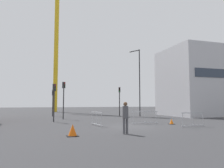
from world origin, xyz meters
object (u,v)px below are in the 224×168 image
Objects in this scene: traffic_light_far at (53,98)px; traffic_cone_orange at (127,115)px; pedestrian_walking at (125,115)px; traffic_cone_striped at (73,131)px; traffic_light_island at (54,96)px; streetlamp_tall at (138,78)px; traffic_light_near at (119,97)px; traffic_light_corner at (64,94)px; construction_crane at (56,28)px; traffic_cone_on_verge at (172,122)px.

traffic_cone_orange is (8.60, -5.46, -2.13)m from traffic_light_far.
traffic_cone_striped is (-3.04, 0.09, -0.79)m from pedestrian_walking.
traffic_light_island is 5.65× the size of traffic_cone_striped.
traffic_light_near is at bearing 161.27° from streetlamp_tall.
traffic_light_corner is at bearing 70.12° from traffic_light_island.
streetlamp_tall is 3.71m from traffic_light_near.
construction_crane is 14.95× the size of pedestrian_walking.
traffic_cone_on_verge is at bearing -100.40° from streetlamp_tall.
streetlamp_tall reaches higher than traffic_cone_orange.
traffic_light_island is 9.88m from traffic_cone_striped.
pedestrian_walking is 2.88× the size of traffic_cone_striped.
traffic_cone_striped is at bearing -121.97° from traffic_cone_orange.
traffic_light_island is 6.20× the size of traffic_cone_orange.
traffic_light_corner is at bearing -156.94° from traffic_light_near.
traffic_light_corner is 6.46× the size of traffic_cone_striped.
traffic_light_corner is at bearing 100.56° from pedestrian_walking.
streetlamp_tall is 15.69× the size of traffic_cone_orange.
pedestrian_walking is at bearing -79.44° from traffic_light_corner.
traffic_cone_striped is (-0.62, -33.96, -17.22)m from construction_crane.
traffic_light_corner reaches higher than traffic_light_island.
traffic_cone_striped is at bearing -89.07° from traffic_light_far.
construction_crane is 27.99m from traffic_cone_orange.
traffic_light_island reaches higher than traffic_cone_on_verge.
traffic_cone_on_verge is at bearing -29.92° from traffic_light_island.
traffic_cone_striped is at bearing -86.66° from traffic_light_island.
traffic_light_island reaches higher than pedestrian_walking.
construction_crane reaches higher than traffic_cone_orange.
traffic_cone_striped is at bearing -125.33° from streetlamp_tall.
traffic_cone_orange is at bearing 68.53° from pedestrian_walking.
traffic_cone_on_verge is at bearing 25.47° from traffic_cone_striped.
construction_crane reaches higher than traffic_light_far.
traffic_light_corner reaches higher than traffic_cone_orange.
traffic_light_corner is (0.00, -21.08, -14.74)m from construction_crane.
traffic_light_near is 0.95× the size of traffic_light_corner.
construction_crane is at bearing 94.06° from pedestrian_walking.
pedestrian_walking is (3.34, -18.84, -1.31)m from traffic_light_far.
pedestrian_walking is 4.02× the size of traffic_cone_on_verge.
traffic_light_island reaches higher than traffic_cone_striped.
construction_crane is 7.02× the size of traffic_light_near.
traffic_light_near is at bearing -66.30° from construction_crane.
traffic_light_near is at bearing 23.06° from traffic_light_corner.
construction_crane is 6.68× the size of traffic_light_corner.
traffic_light_near is (7.79, -17.76, -14.86)m from construction_crane.
traffic_cone_orange is at bearing 22.48° from traffic_light_island.
traffic_light_corner is 1.14× the size of traffic_light_island.
traffic_cone_striped is (-8.41, -16.21, -2.35)m from traffic_light_near.
traffic_light_island is (-8.97, -6.58, -0.19)m from traffic_light_near.
traffic_light_far reaches higher than traffic_cone_orange.
traffic_light_far is at bearing 163.72° from traffic_light_near.
traffic_cone_orange is at bearing -92.21° from traffic_light_near.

